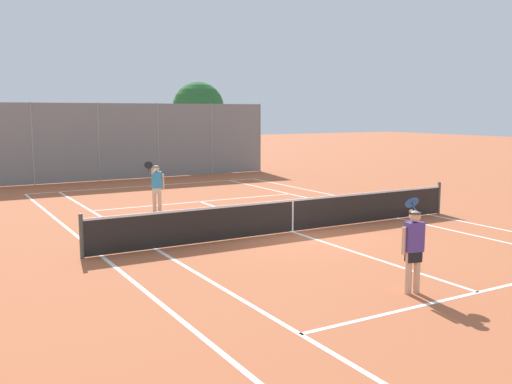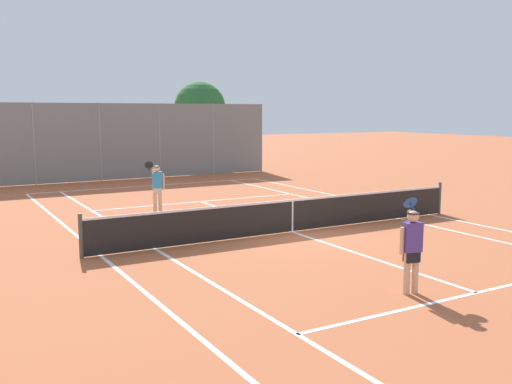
{
  "view_description": "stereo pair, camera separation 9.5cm",
  "coord_description": "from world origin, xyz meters",
  "px_view_note": "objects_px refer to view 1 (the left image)",
  "views": [
    {
      "loc": [
        -8.97,
        -13.37,
        3.44
      ],
      "look_at": [
        -0.34,
        1.5,
        1.0
      ],
      "focal_mm": 40.0,
      "sensor_mm": 36.0,
      "label": 1
    },
    {
      "loc": [
        -8.89,
        -13.42,
        3.44
      ],
      "look_at": [
        -0.34,
        1.5,
        1.0
      ],
      "focal_mm": 40.0,
      "sensor_mm": 36.0,
      "label": 2
    }
  ],
  "objects_px": {
    "player_far_left": "(157,185)",
    "tree_behind_left": "(200,110)",
    "loose_tennis_ball_1": "(80,220)",
    "loose_tennis_ball_2": "(118,221)",
    "loose_tennis_ball_0": "(151,187)",
    "tennis_net": "(293,214)",
    "player_near_side": "(413,246)"
  },
  "relations": [
    {
      "from": "player_far_left",
      "to": "tree_behind_left",
      "type": "xyz_separation_m",
      "value": [
        7.49,
        12.72,
        2.62
      ]
    },
    {
      "from": "loose_tennis_ball_1",
      "to": "loose_tennis_ball_2",
      "type": "height_order",
      "value": "same"
    },
    {
      "from": "loose_tennis_ball_1",
      "to": "tree_behind_left",
      "type": "xyz_separation_m",
      "value": [
        10.23,
        13.17,
        3.51
      ]
    },
    {
      "from": "player_far_left",
      "to": "loose_tennis_ball_0",
      "type": "distance_m",
      "value": 6.46
    },
    {
      "from": "tennis_net",
      "to": "player_near_side",
      "type": "distance_m",
      "value": 5.91
    },
    {
      "from": "loose_tennis_ball_1",
      "to": "tree_behind_left",
      "type": "distance_m",
      "value": 17.05
    },
    {
      "from": "player_near_side",
      "to": "player_far_left",
      "type": "distance_m",
      "value": 11.03
    },
    {
      "from": "tree_behind_left",
      "to": "player_far_left",
      "type": "bearing_deg",
      "value": -120.49
    },
    {
      "from": "player_near_side",
      "to": "loose_tennis_ball_0",
      "type": "height_order",
      "value": "player_near_side"
    },
    {
      "from": "player_far_left",
      "to": "tree_behind_left",
      "type": "relative_size",
      "value": 0.34
    },
    {
      "from": "player_far_left",
      "to": "loose_tennis_ball_0",
      "type": "xyz_separation_m",
      "value": [
        1.96,
        6.09,
        -0.89
      ]
    },
    {
      "from": "player_far_left",
      "to": "tree_behind_left",
      "type": "bearing_deg",
      "value": 59.51
    },
    {
      "from": "tennis_net",
      "to": "loose_tennis_ball_1",
      "type": "height_order",
      "value": "tennis_net"
    },
    {
      "from": "tennis_net",
      "to": "loose_tennis_ball_0",
      "type": "xyz_separation_m",
      "value": [
        -0.2,
        11.29,
        -0.48
      ]
    },
    {
      "from": "tennis_net",
      "to": "player_near_side",
      "type": "relative_size",
      "value": 6.76
    },
    {
      "from": "tennis_net",
      "to": "player_far_left",
      "type": "relative_size",
      "value": 6.76
    },
    {
      "from": "player_near_side",
      "to": "loose_tennis_ball_1",
      "type": "relative_size",
      "value": 26.88
    },
    {
      "from": "player_near_side",
      "to": "loose_tennis_ball_2",
      "type": "distance_m",
      "value": 10.13
    },
    {
      "from": "loose_tennis_ball_0",
      "to": "tree_behind_left",
      "type": "relative_size",
      "value": 0.01
    },
    {
      "from": "loose_tennis_ball_0",
      "to": "loose_tennis_ball_1",
      "type": "distance_m",
      "value": 8.06
    },
    {
      "from": "player_near_side",
      "to": "tree_behind_left",
      "type": "bearing_deg",
      "value": 74.76
    },
    {
      "from": "loose_tennis_ball_0",
      "to": "loose_tennis_ball_2",
      "type": "bearing_deg",
      "value": -116.73
    },
    {
      "from": "player_near_side",
      "to": "player_far_left",
      "type": "relative_size",
      "value": 1.0
    },
    {
      "from": "loose_tennis_ball_0",
      "to": "player_near_side",
      "type": "bearing_deg",
      "value": -93.12
    },
    {
      "from": "tennis_net",
      "to": "loose_tennis_ball_0",
      "type": "bearing_deg",
      "value": 91.02
    },
    {
      "from": "tennis_net",
      "to": "loose_tennis_ball_0",
      "type": "distance_m",
      "value": 11.3
    },
    {
      "from": "loose_tennis_ball_0",
      "to": "loose_tennis_ball_2",
      "type": "distance_m",
      "value": 8.25
    },
    {
      "from": "player_near_side",
      "to": "loose_tennis_ball_0",
      "type": "bearing_deg",
      "value": 86.88
    },
    {
      "from": "player_far_left",
      "to": "loose_tennis_ball_0",
      "type": "bearing_deg",
      "value": 72.15
    },
    {
      "from": "loose_tennis_ball_0",
      "to": "tennis_net",
      "type": "bearing_deg",
      "value": -88.98
    },
    {
      "from": "loose_tennis_ball_1",
      "to": "player_far_left",
      "type": "bearing_deg",
      "value": 9.48
    },
    {
      "from": "player_near_side",
      "to": "loose_tennis_ball_0",
      "type": "xyz_separation_m",
      "value": [
        0.93,
        17.07,
        -0.89
      ]
    }
  ]
}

